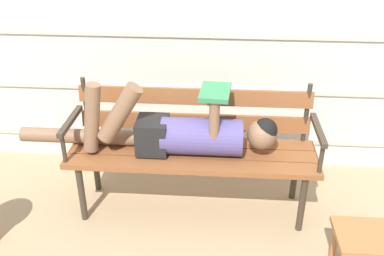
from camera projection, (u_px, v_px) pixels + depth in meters
name	position (u px, v px, depth m)	size (l,w,h in m)	color
ground_plane	(191.00, 216.00, 2.98)	(12.00, 12.00, 0.00)	tan
house_siding	(199.00, 4.00, 3.05)	(4.09, 0.08, 2.54)	beige
park_bench	(193.00, 142.00, 2.89)	(1.63, 0.46, 0.87)	brown
reclining_person	(179.00, 132.00, 2.79)	(1.71, 0.26, 0.50)	#514784
footstool	(376.00, 243.00, 2.40)	(0.46, 0.30, 0.31)	#9E6638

